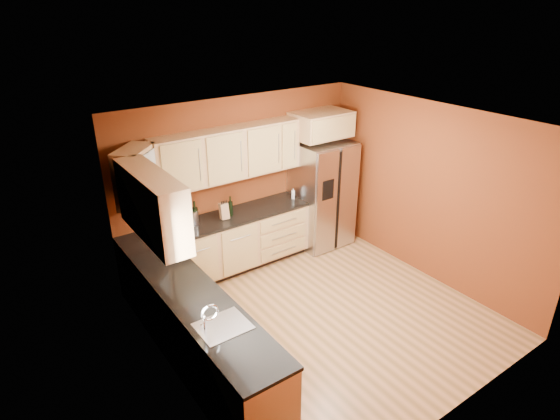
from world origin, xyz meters
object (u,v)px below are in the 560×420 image
Objects in this scene: canister_left at (157,230)px; soap_dispenser at (293,194)px; refrigerator at (321,194)px; knife_block at (224,211)px; wine_bottle_a at (195,213)px.

soap_dispenser is (2.28, -0.04, -0.00)m from canister_left.
knife_block is at bearing 178.69° from refrigerator.
soap_dispenser is (1.27, 0.02, -0.03)m from knife_block.
refrigerator reaches higher than knife_block.
refrigerator is 4.95× the size of wine_bottle_a.
refrigerator is at bearing 6.51° from knife_block.
soap_dispenser is (1.70, -0.04, -0.10)m from wine_bottle_a.
wine_bottle_a reaches higher than knife_block.
wine_bottle_a is 1.52× the size of knife_block.
wine_bottle_a is 1.70m from soap_dispenser.
wine_bottle_a is 2.12× the size of soap_dispenser.
wine_bottle_a reaches higher than soap_dispenser.
canister_left is 2.28m from soap_dispenser.
refrigerator is 0.56m from soap_dispenser.
canister_left is 1.02m from knife_block.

